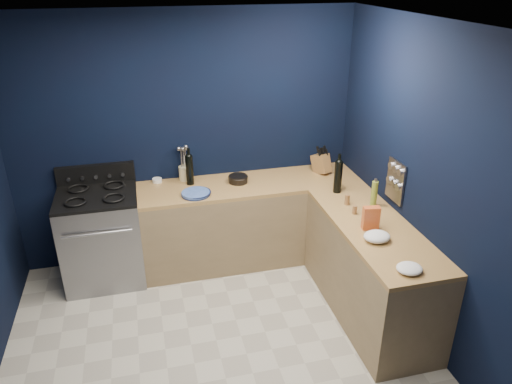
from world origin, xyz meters
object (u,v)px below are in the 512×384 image
object	(u,v)px
knife_block	(321,164)
crouton_bag	(371,218)
gas_range	(103,239)
utensil_crock	(185,173)
plate_stack	(196,194)

from	to	relation	value
knife_block	crouton_bag	bearing A→B (deg)	-116.76
crouton_bag	gas_range	bearing A→B (deg)	161.80
knife_block	crouton_bag	size ratio (longest dim) A/B	0.99
utensil_crock	crouton_bag	distance (m)	2.00
knife_block	crouton_bag	distance (m)	1.26
utensil_crock	crouton_bag	bearing A→B (deg)	-45.11
utensil_crock	crouton_bag	size ratio (longest dim) A/B	0.73
plate_stack	crouton_bag	size ratio (longest dim) A/B	1.34
gas_range	crouton_bag	size ratio (longest dim) A/B	4.48
knife_block	gas_range	bearing A→B (deg)	157.36
gas_range	plate_stack	xyz separation A→B (m)	(0.94, -0.14, 0.46)
utensil_crock	knife_block	xyz separation A→B (m)	(1.45, -0.16, 0.03)
plate_stack	utensil_crock	distance (m)	0.41
plate_stack	crouton_bag	distance (m)	1.70
gas_range	plate_stack	size ratio (longest dim) A/B	3.34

